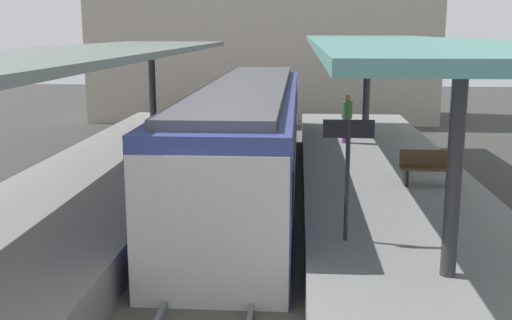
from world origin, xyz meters
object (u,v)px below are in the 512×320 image
object	(u,v)px
platform_bench	(429,167)
platform_sign	(348,153)
passenger_near_bench	(347,118)
commuter_train	(248,138)

from	to	relation	value
platform_bench	platform_sign	distance (m)	4.99
passenger_near_bench	platform_sign	bearing A→B (deg)	-94.21
platform_bench	passenger_near_bench	bearing A→B (deg)	105.50
commuter_train	passenger_near_bench	distance (m)	4.57
commuter_train	platform_bench	bearing A→B (deg)	-26.62
commuter_train	platform_sign	xyz separation A→B (m)	(2.32, -6.59, 0.90)
platform_bench	commuter_train	bearing A→B (deg)	153.38
commuter_train	passenger_near_bench	world-z (taller)	commuter_train
commuter_train	platform_bench	xyz separation A→B (m)	(4.65, -2.33, -0.26)
platform_sign	passenger_near_bench	distance (m)	10.04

